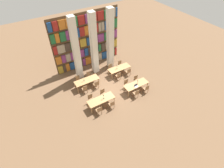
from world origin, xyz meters
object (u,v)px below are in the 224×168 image
at_px(reading_table_3, 119,69).
at_px(reading_table_0, 101,100).
at_px(chair_7, 136,80).
at_px(chair_11, 89,76).
at_px(desk_lamp_2, 84,78).
at_px(chair_14, 128,72).
at_px(chair_2, 112,104).
at_px(desk_lamp_1, 138,81).
at_px(chair_10, 96,84).
at_px(chair_8, 85,89).
at_px(chair_12, 118,76).
at_px(pillar_right, 110,40).
at_px(chair_3, 103,93).
at_px(chair_5, 127,84).
at_px(laptop, 136,86).
at_px(chair_13, 111,68).
at_px(chair_9, 78,80).
at_px(chair_1, 91,99).
at_px(chair_0, 99,110).
at_px(pillar_center, 94,45).
at_px(reading_table_2, 87,81).
at_px(reading_table_1, 136,85).
at_px(chair_4, 136,93).
at_px(chair_6, 146,88).
at_px(chair_15, 120,64).
at_px(desk_lamp_3, 117,67).
at_px(pillar_left, 76,50).
at_px(desk_lamp_0, 104,96).

bearing_deg(reading_table_3, reading_table_0, -142.61).
bearing_deg(chair_7, reading_table_3, -74.75).
distance_m(reading_table_0, chair_11, 3.47).
relative_size(desk_lamp_2, chair_14, 0.52).
height_order(chair_2, desk_lamp_1, desk_lamp_1).
height_order(chair_10, chair_11, same).
bearing_deg(chair_8, chair_12, -0.49).
xyz_separation_m(pillar_right, chair_3, (-2.91, -3.62, -2.52)).
bearing_deg(chair_5, laptop, 110.20).
xyz_separation_m(chair_2, chair_13, (2.37, 4.08, 0.00)).
distance_m(chair_13, chair_14, 1.82).
bearing_deg(chair_9, chair_3, 111.99).
bearing_deg(chair_3, chair_1, 0.00).
xyz_separation_m(chair_0, desk_lamp_1, (4.17, 0.61, 0.55)).
distance_m(pillar_center, chair_10, 3.60).
height_order(pillar_right, reading_table_2, pillar_right).
distance_m(chair_2, chair_12, 3.59).
relative_size(pillar_center, chair_12, 6.78).
bearing_deg(pillar_center, reading_table_1, -67.91).
distance_m(pillar_right, chair_5, 4.48).
bearing_deg(chair_4, chair_1, 157.99).
relative_size(chair_6, reading_table_3, 0.40).
height_order(reading_table_3, chair_15, chair_15).
bearing_deg(chair_12, chair_13, 90.00).
xyz_separation_m(chair_4, desk_lamp_3, (0.26, 3.43, 0.52)).
bearing_deg(desk_lamp_3, chair_1, -152.48).
bearing_deg(chair_13, chair_10, 30.12).
bearing_deg(chair_0, chair_2, 0.00).
relative_size(chair_7, reading_table_3, 0.40).
relative_size(chair_8, reading_table_3, 0.40).
relative_size(pillar_right, desk_lamp_2, 12.94).
relative_size(chair_9, chair_14, 1.00).
distance_m(chair_4, laptop, 0.65).
bearing_deg(pillar_right, reading_table_0, -128.80).
bearing_deg(reading_table_3, pillar_center, 137.53).
distance_m(reading_table_1, reading_table_3, 2.73).
xyz_separation_m(pillar_left, desk_lamp_2, (-0.22, -1.56, -1.97)).
bearing_deg(chair_1, desk_lamp_0, 137.54).
xyz_separation_m(chair_2, chair_8, (-1.10, 2.72, 0.00)).
distance_m(chair_5, chair_8, 3.76).
bearing_deg(chair_12, chair_5, -88.56).
height_order(desk_lamp_0, desk_lamp_3, desk_lamp_0).
height_order(pillar_center, chair_5, pillar_center).
bearing_deg(reading_table_2, chair_15, 9.30).
height_order(reading_table_2, chair_11, chair_11).
relative_size(pillar_center, laptop, 18.75).
bearing_deg(reading_table_1, chair_6, -50.96).
bearing_deg(chair_8, laptop, -30.72).
relative_size(chair_2, desk_lamp_3, 2.14).
height_order(reading_table_0, chair_14, chair_14).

